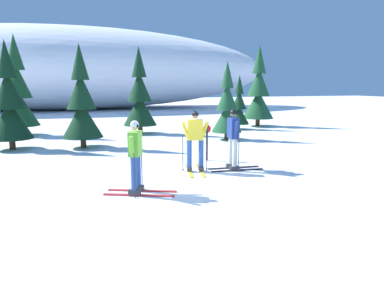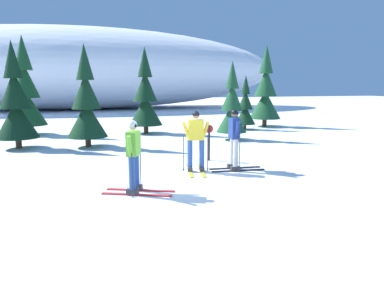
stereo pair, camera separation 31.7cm
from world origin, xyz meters
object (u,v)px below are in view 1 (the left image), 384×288
at_px(trail_marker_post, 207,140).
at_px(pine_tree_far_left, 18,94).
at_px(pine_tree_center, 140,98).
at_px(skier_yellow_jacket, 195,140).
at_px(pine_tree_center_right, 227,107).
at_px(skier_navy_jacket, 233,138).
at_px(skier_lime_jacket, 136,155).
at_px(pine_tree_center_left, 82,105).
at_px(pine_tree_far_right, 259,93).
at_px(pine_tree_left, 9,104).
at_px(pine_tree_right, 239,107).

bearing_deg(trail_marker_post, pine_tree_far_left, 129.15).
height_order(pine_tree_far_left, pine_tree_center, pine_tree_far_left).
bearing_deg(skier_yellow_jacket, trail_marker_post, 57.52).
bearing_deg(pine_tree_center_right, pine_tree_center, 137.00).
bearing_deg(pine_tree_far_left, skier_navy_jacket, -54.21).
bearing_deg(pine_tree_center, skier_lime_jacket, -100.17).
relative_size(pine_tree_center_left, pine_tree_far_right, 0.85).
bearing_deg(skier_lime_jacket, skier_yellow_jacket, 39.17).
bearing_deg(trail_marker_post, pine_tree_center, 97.82).
bearing_deg(pine_tree_center, pine_tree_far_right, 8.81).
height_order(skier_yellow_jacket, skier_lime_jacket, skier_yellow_jacket).
relative_size(skier_navy_jacket, pine_tree_left, 0.43).
bearing_deg(pine_tree_far_right, skier_yellow_jacket, -126.62).
bearing_deg(trail_marker_post, skier_yellow_jacket, -122.48).
bearing_deg(pine_tree_left, pine_tree_center_left, -8.63).
xyz_separation_m(pine_tree_left, pine_tree_right, (11.51, 3.20, -0.50)).
bearing_deg(skier_yellow_jacket, pine_tree_center, 90.90).
distance_m(pine_tree_far_left, pine_tree_center_left, 5.54).
xyz_separation_m(skier_navy_jacket, pine_tree_far_left, (-7.30, 10.12, 1.13)).
relative_size(skier_lime_jacket, pine_tree_center_right, 0.48).
relative_size(pine_tree_far_left, pine_tree_center_right, 1.38).
height_order(skier_navy_jacket, skier_yellow_jacket, skier_navy_jacket).
xyz_separation_m(pine_tree_center_left, trail_marker_post, (4.01, -3.96, -1.06)).
bearing_deg(skier_navy_jacket, pine_tree_far_right, 58.27).
relative_size(skier_yellow_jacket, pine_tree_center_right, 0.50).
relative_size(skier_yellow_jacket, pine_tree_center, 0.40).
bearing_deg(pine_tree_center_right, skier_yellow_jacket, -121.55).
height_order(skier_lime_jacket, pine_tree_far_right, pine_tree_far_right).
bearing_deg(pine_tree_far_right, pine_tree_center, -171.19).
relative_size(skier_navy_jacket, trail_marker_post, 1.50).
relative_size(skier_yellow_jacket, pine_tree_far_right, 0.37).
bearing_deg(pine_tree_left, pine_tree_far_right, 17.82).
bearing_deg(pine_tree_center, skier_yellow_jacket, -89.10).
bearing_deg(pine_tree_right, trail_marker_post, -122.15).
xyz_separation_m(skier_navy_jacket, pine_tree_center_left, (-4.30, 5.48, 0.79)).
relative_size(skier_lime_jacket, trail_marker_post, 1.43).
bearing_deg(trail_marker_post, pine_tree_right, 57.85).
xyz_separation_m(pine_tree_center_left, pine_tree_far_right, (10.59, 4.70, 0.31)).
height_order(skier_lime_jacket, pine_tree_center, pine_tree_center).
distance_m(pine_tree_left, trail_marker_post, 8.11).
bearing_deg(pine_tree_center_right, trail_marker_post, -121.24).
xyz_separation_m(skier_navy_jacket, pine_tree_center_right, (2.24, 5.69, 0.55)).
distance_m(pine_tree_center_left, pine_tree_right, 9.50).
distance_m(skier_navy_jacket, pine_tree_center_left, 7.01).
bearing_deg(pine_tree_center, skier_navy_jacket, -81.67).
height_order(pine_tree_center_right, pine_tree_right, pine_tree_center_right).
bearing_deg(pine_tree_left, skier_navy_jacket, -39.96).
bearing_deg(pine_tree_left, pine_tree_right, 15.54).
xyz_separation_m(pine_tree_left, pine_tree_far_right, (13.33, 4.29, 0.27)).
bearing_deg(pine_tree_far_right, skier_lime_jacket, -129.06).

